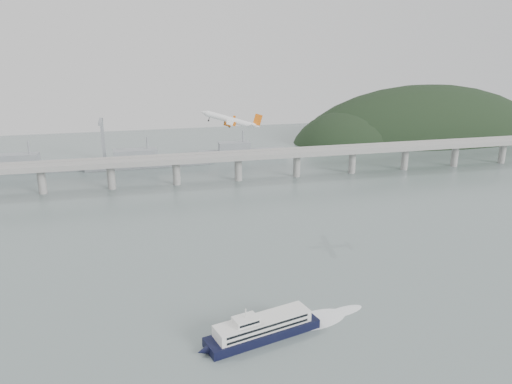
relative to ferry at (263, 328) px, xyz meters
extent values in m
plane|color=slate|center=(15.25, 19.84, -3.96)|extent=(900.00, 900.00, 0.00)
cube|color=gray|center=(15.25, 219.84, 16.04)|extent=(800.00, 22.00, 2.20)
cube|color=gray|center=(15.25, 209.34, 18.04)|extent=(800.00, 0.60, 1.80)
cube|color=gray|center=(15.25, 230.34, 18.04)|extent=(800.00, 0.60, 1.80)
cylinder|color=gray|center=(-114.75, 219.84, 5.54)|extent=(6.00, 6.00, 21.00)
cylinder|color=gray|center=(-64.75, 219.84, 5.54)|extent=(6.00, 6.00, 21.00)
cylinder|color=gray|center=(-14.75, 219.84, 5.54)|extent=(6.00, 6.00, 21.00)
cylinder|color=gray|center=(35.25, 219.84, 5.54)|extent=(6.00, 6.00, 21.00)
cylinder|color=gray|center=(85.25, 219.84, 5.54)|extent=(6.00, 6.00, 21.00)
cylinder|color=gray|center=(135.25, 219.84, 5.54)|extent=(6.00, 6.00, 21.00)
cylinder|color=gray|center=(185.25, 219.84, 5.54)|extent=(6.00, 6.00, 21.00)
cylinder|color=gray|center=(235.25, 219.84, 5.54)|extent=(6.00, 6.00, 21.00)
cylinder|color=gray|center=(285.25, 219.84, 5.54)|extent=(6.00, 6.00, 21.00)
ellipsoid|color=black|center=(285.25, 349.84, -21.96)|extent=(320.00, 150.00, 156.00)
ellipsoid|color=black|center=(190.25, 339.84, -15.96)|extent=(140.00, 110.00, 96.00)
ellipsoid|color=black|center=(375.25, 359.84, -28.96)|extent=(220.00, 140.00, 120.00)
cube|color=gray|center=(-134.75, 289.84, 0.04)|extent=(95.67, 20.15, 8.00)
cube|color=gray|center=(-144.25, 289.84, 8.04)|extent=(33.90, 15.02, 8.00)
cylinder|color=gray|center=(-134.75, 289.84, 16.04)|extent=(1.60, 1.60, 14.00)
cube|color=gray|center=(-34.75, 284.84, 0.04)|extent=(110.55, 21.43, 8.00)
cube|color=gray|center=(-45.75, 284.84, 8.04)|extent=(39.01, 16.73, 8.00)
cylinder|color=gray|center=(-34.75, 284.84, 16.04)|extent=(1.60, 1.60, 14.00)
cube|color=gray|center=(55.25, 294.84, 0.04)|extent=(85.00, 13.60, 8.00)
cube|color=gray|center=(46.75, 294.84, 8.04)|extent=(29.75, 11.90, 8.00)
cylinder|color=gray|center=(55.25, 294.84, 16.04)|extent=(1.60, 1.60, 14.00)
cube|color=gray|center=(-74.75, 319.84, 16.04)|extent=(3.00, 3.00, 40.00)
cube|color=gray|center=(-74.75, 309.84, 34.04)|extent=(3.00, 28.00, 3.00)
cube|color=black|center=(0.00, 0.00, -2.08)|extent=(48.30, 22.90, 3.76)
cone|color=black|center=(-24.53, -6.48, -2.08)|extent=(5.50, 4.83, 3.76)
cube|color=silver|center=(0.00, 0.00, 2.14)|extent=(40.56, 19.17, 4.70)
cube|color=black|center=(1.21, -4.59, 3.37)|extent=(34.56, 9.27, 0.94)
cube|color=black|center=(1.21, -4.59, 1.11)|extent=(34.56, 9.27, 0.94)
cube|color=black|center=(-1.21, 4.59, 3.37)|extent=(34.56, 9.27, 0.94)
cube|color=black|center=(-1.21, 4.59, 1.11)|extent=(34.56, 9.27, 0.94)
cube|color=silver|center=(-7.27, -1.92, 5.72)|extent=(10.76, 8.76, 2.44)
cube|color=black|center=(-6.41, -5.14, 5.72)|extent=(8.20, 2.27, 0.94)
cylinder|color=silver|center=(-7.27, -1.92, 8.72)|extent=(0.57, 0.57, 3.76)
ellipsoid|color=white|center=(25.44, 6.72, -3.92)|extent=(29.62, 19.99, 0.19)
ellipsoid|color=white|center=(38.16, 10.08, -3.92)|extent=(21.35, 11.73, 0.19)
cylinder|color=white|center=(7.53, 105.61, 65.26)|extent=(25.61, 9.67, 10.21)
cone|color=white|center=(-6.30, 108.46, 69.25)|extent=(5.12, 4.28, 4.22)
cone|color=white|center=(21.92, 102.67, 61.58)|extent=(5.75, 4.10, 4.47)
cube|color=white|center=(8.14, 105.44, 64.13)|extent=(10.26, 31.48, 3.13)
cube|color=white|center=(21.23, 102.85, 62.45)|extent=(4.89, 11.37, 1.57)
cube|color=#D35B0E|center=(22.93, 102.66, 65.11)|extent=(5.60, 1.14, 6.87)
cylinder|color=#D35B0E|center=(7.43, 110.66, 63.02)|extent=(4.68, 3.10, 3.11)
cylinder|color=black|center=(5.62, 111.03, 63.54)|extent=(1.31, 2.21, 2.12)
cube|color=white|center=(7.69, 110.66, 63.90)|extent=(2.51, 0.67, 1.69)
cylinder|color=#D35B0E|center=(5.54, 100.76, 63.52)|extent=(4.68, 3.10, 3.11)
cylinder|color=black|center=(3.73, 101.13, 64.05)|extent=(1.31, 2.21, 2.12)
cube|color=white|center=(5.79, 100.76, 64.40)|extent=(2.51, 0.67, 1.69)
cylinder|color=black|center=(8.13, 107.78, 62.42)|extent=(0.98, 0.40, 2.22)
cylinder|color=black|center=(7.85, 107.79, 61.45)|extent=(1.30, 0.56, 1.26)
cylinder|color=black|center=(7.23, 103.10, 62.66)|extent=(0.98, 0.40, 2.22)
cylinder|color=black|center=(6.96, 103.11, 61.69)|extent=(1.30, 0.56, 1.26)
cylinder|color=black|center=(-3.56, 107.76, 65.79)|extent=(0.98, 0.40, 2.22)
cylinder|color=black|center=(-3.84, 107.76, 64.82)|extent=(1.30, 0.56, 1.26)
cube|color=#D35B0E|center=(13.10, 120.37, 63.90)|extent=(2.03, 0.47, 2.52)
cube|color=#D35B0E|center=(7.25, 89.78, 65.47)|extent=(2.03, 0.47, 2.52)
camera|label=1|loc=(-42.58, -165.42, 110.21)|focal=35.00mm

